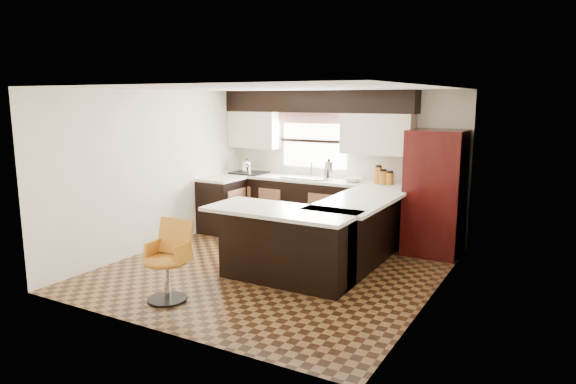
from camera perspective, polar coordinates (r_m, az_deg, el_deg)
The scene contains 30 objects.
floor at distance 7.04m, azimuth -1.46°, elevation -8.47°, with size 4.40×4.40×0.00m, color #49301A.
ceiling at distance 6.66m, azimuth -1.55°, elevation 11.47°, with size 4.40×4.40×0.00m, color silver.
wall_back at distance 8.69m, azimuth 5.95°, elevation 3.23°, with size 4.40×4.40×0.00m, color beige.
wall_front at distance 5.02m, azimuth -14.48°, elevation -2.31°, with size 4.40×4.40×0.00m, color beige.
wall_left at distance 8.02m, azimuth -14.52°, elevation 2.35°, with size 4.40×4.40×0.00m, color beige.
wall_right at distance 5.97m, azimuth 16.10°, elevation -0.40°, with size 4.40×4.40×0.00m, color beige.
base_cab_back at distance 8.73m, azimuth 2.36°, elevation -1.68°, with size 3.30×0.60×0.90m, color black.
base_cab_left at distance 8.89m, azimuth -7.34°, elevation -1.54°, with size 0.60×0.70×0.90m, color black.
counter_back at distance 8.65m, azimuth 2.39°, elevation 1.39°, with size 3.30×0.60×0.04m, color silver.
counter_left at distance 8.81m, azimuth -7.41°, elevation 1.47°, with size 0.60×0.70×0.04m, color silver.
soffit at distance 8.63m, azimuth 3.14°, elevation 10.01°, with size 3.40×0.35×0.36m, color black.
upper_cab_left at distance 9.25m, azimuth -3.74°, elevation 6.93°, with size 0.94×0.35×0.64m, color beige.
upper_cab_right at distance 8.23m, azimuth 9.90°, elevation 6.37°, with size 1.14×0.35×0.64m, color beige.
window_pane at distance 8.84m, azimuth 2.95°, elevation 5.68°, with size 1.20×0.02×0.90m, color white.
valance at distance 8.79m, azimuth 2.86°, elevation 8.19°, with size 1.30×0.06×0.18m, color #D19B93.
sink at distance 8.65m, azimuth 2.03°, elevation 1.64°, with size 0.75×0.45×0.03m, color #B2B2B7.
dishwasher at distance 8.09m, azimuth 7.78°, elevation -2.89°, with size 0.58×0.03×0.78m, color black.
cooktop at distance 9.23m, azimuth -4.33°, elevation 2.15°, with size 0.58×0.50×0.03m, color black.
peninsula_long at distance 7.06m, azimuth 7.46°, elevation -4.67°, with size 0.60×1.95×0.90m, color black.
peninsula_return at distance 6.43m, azimuth -0.19°, elevation -6.09°, with size 1.65×0.60×0.90m, color black.
counter_pen_long at distance 6.94m, azimuth 7.93°, elevation -0.95°, with size 0.84×1.95×0.04m, color silver.
counter_pen_return at distance 6.25m, azimuth -0.76°, elevation -2.11°, with size 1.89×0.84×0.04m, color silver.
refrigerator at distance 7.79m, azimuth 16.05°, elevation -0.07°, with size 0.78×0.75×1.83m, color black.
bar_chair at distance 5.98m, azimuth -13.44°, elevation -7.56°, with size 0.49×0.49×0.92m, color #BE741E, non-canonical shape.
kettle at distance 9.23m, azimuth -4.58°, elevation 2.99°, with size 0.18×0.18×0.24m, color silver, non-canonical shape.
percolator at distance 8.47m, azimuth 4.53°, elevation 2.40°, with size 0.15×0.15×0.31m, color silver.
mixing_bowl at distance 8.32m, azimuth 7.19°, elevation 1.36°, with size 0.29×0.29×0.07m, color white.
canister_large at distance 8.18m, azimuth 10.00°, elevation 1.82°, with size 0.12×0.12×0.27m, color #9C5D1A.
canister_med at distance 8.16m, azimuth 10.50°, elevation 1.58°, with size 0.13×0.13×0.21m, color #9C5D1A.
canister_small at distance 8.12m, azimuth 11.25°, elevation 1.44°, with size 0.12×0.12×0.19m, color #9C5D1A.
Camera 1 is at (3.41, -5.72, 2.27)m, focal length 32.00 mm.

